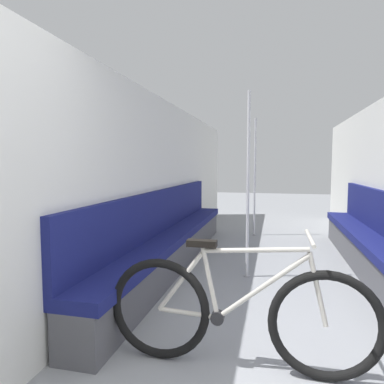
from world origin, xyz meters
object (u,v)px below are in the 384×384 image
Objects in this scene: bicycle at (238,314)px; grab_pole_near at (248,188)px; grab_pole_far at (255,179)px; bench_seat_row_left at (172,241)px; bench_seat_row_right at (379,253)px.

grab_pole_near reaches higher than bicycle.
bicycle is 0.81× the size of grab_pole_far.
grab_pole_near is at bearing 79.65° from bicycle.
bench_seat_row_right is at bearing 0.00° from bench_seat_row_left.
bicycle is 2.03m from grab_pole_near.
grab_pole_near is 1.00× the size of grab_pole_far.
bench_seat_row_left is 1.00× the size of bench_seat_row_right.
bicycle is at bearing -87.44° from grab_pole_near.
bench_seat_row_left is at bearing -112.40° from grab_pole_far.
bench_seat_row_left reaches higher than bicycle.
grab_pole_near is (-0.09, 1.91, 0.70)m from bicycle.
bench_seat_row_right is 2.14× the size of grab_pole_near.
bench_seat_row_right reaches higher than bicycle.
bicycle is (1.09, -2.09, 0.04)m from bench_seat_row_left.
bench_seat_row_left is 2.63× the size of bicycle.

